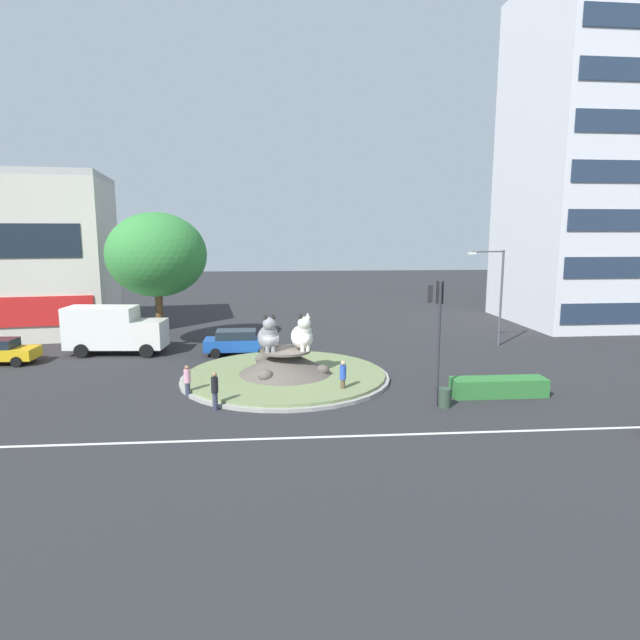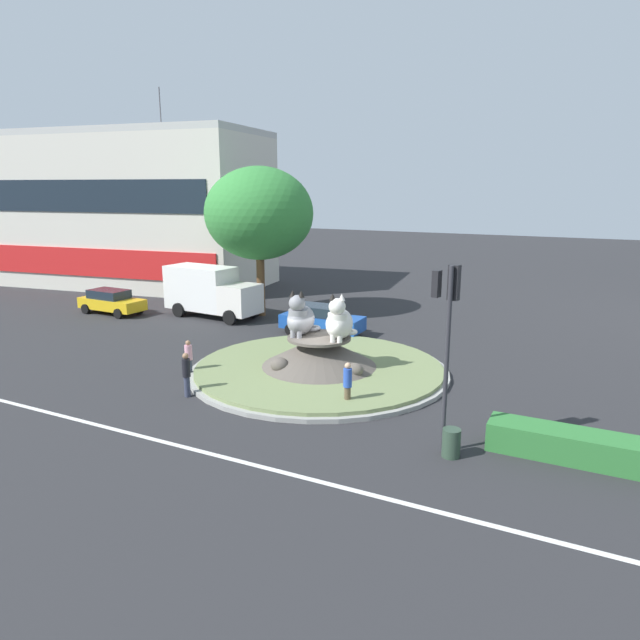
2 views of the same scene
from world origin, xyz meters
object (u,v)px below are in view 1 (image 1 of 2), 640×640
object	(u,v)px
cat_statue_white	(302,336)
pedestrian_blue_shirt	(343,377)
cat_statue_grey	(269,336)
pedestrian_pink_shirt	(187,381)
traffic_light_mast	(438,316)
sedan_on_far_lane	(239,342)
office_tower	(612,159)
streetlight_arm	(497,289)
litter_bin	(445,398)
broadleaf_tree_behind_island	(157,255)
pedestrian_black_shirt	(215,390)
delivery_box_truck	(113,329)

from	to	relation	value
cat_statue_white	pedestrian_blue_shirt	bearing A→B (deg)	16.75
cat_statue_grey	cat_statue_white	size ratio (longest dim) A/B	0.94
pedestrian_pink_shirt	traffic_light_mast	bearing A→B (deg)	143.54
cat_statue_white	sedan_on_far_lane	world-z (taller)	cat_statue_white
pedestrian_blue_shirt	office_tower	bearing A→B (deg)	152.85
pedestrian_blue_shirt	pedestrian_pink_shirt	bearing A→B (deg)	-66.22
streetlight_arm	litter_bin	bearing A→B (deg)	48.26
broadleaf_tree_behind_island	sedan_on_far_lane	size ratio (longest dim) A/B	2.02
traffic_light_mast	pedestrian_black_shirt	world-z (taller)	traffic_light_mast
streetlight_arm	pedestrian_pink_shirt	bearing A→B (deg)	16.76
litter_bin	traffic_light_mast	bearing A→B (deg)	140.54
traffic_light_mast	delivery_box_truck	world-z (taller)	traffic_light_mast
office_tower	delivery_box_truck	distance (m)	42.78
cat_statue_white	delivery_box_truck	bearing A→B (deg)	-132.72
streetlight_arm	sedan_on_far_lane	distance (m)	18.20
office_tower	pedestrian_pink_shirt	size ratio (longest dim) A/B	17.58
cat_statue_grey	litter_bin	size ratio (longest dim) A/B	2.39
traffic_light_mast	cat_statue_white	bearing A→B (deg)	59.77
cat_statue_grey	pedestrian_blue_shirt	distance (m)	5.05
pedestrian_blue_shirt	pedestrian_black_shirt	xyz separation A→B (m)	(-6.09, -1.83, 0.03)
streetlight_arm	pedestrian_pink_shirt	size ratio (longest dim) A/B	4.19
streetlight_arm	litter_bin	distance (m)	15.27
sedan_on_far_lane	litter_bin	bearing A→B (deg)	-48.82
pedestrian_black_shirt	cat_statue_grey	bearing A→B (deg)	48.58
delivery_box_truck	litter_bin	bearing A→B (deg)	-29.23
traffic_light_mast	streetlight_arm	bearing A→B (deg)	-22.28
pedestrian_black_shirt	pedestrian_pink_shirt	size ratio (longest dim) A/B	1.11
streetlight_arm	pedestrian_black_shirt	bearing A→B (deg)	23.31
office_tower	pedestrian_pink_shirt	xyz separation A→B (m)	(-33.31, -19.61, -13.34)
cat_statue_grey	pedestrian_blue_shirt	xyz separation A→B (m)	(3.70, -3.11, -1.47)
cat_statue_white	pedestrian_black_shirt	bearing A→B (deg)	-53.27
pedestrian_blue_shirt	litter_bin	distance (m)	5.03
litter_bin	sedan_on_far_lane	bearing A→B (deg)	131.61
broadleaf_tree_behind_island	cat_statue_grey	bearing A→B (deg)	-48.76
traffic_light_mast	office_tower	distance (m)	32.21
streetlight_arm	pedestrian_blue_shirt	xyz separation A→B (m)	(-12.12, -10.48, -3.10)
pedestrian_pink_shirt	pedestrian_black_shirt	bearing A→B (deg)	101.39
pedestrian_pink_shirt	broadleaf_tree_behind_island	bearing A→B (deg)	-98.52
traffic_light_mast	pedestrian_black_shirt	bearing A→B (deg)	100.04
cat_statue_grey	traffic_light_mast	bearing A→B (deg)	47.66
pedestrian_black_shirt	sedan_on_far_lane	distance (m)	11.11
sedan_on_far_lane	litter_bin	distance (m)	15.42
office_tower	pedestrian_pink_shirt	distance (m)	40.90
delivery_box_truck	litter_bin	distance (m)	22.32
cat_statue_white	pedestrian_pink_shirt	world-z (taller)	cat_statue_white
traffic_light_mast	broadleaf_tree_behind_island	bearing A→B (deg)	58.89
cat_statue_white	pedestrian_pink_shirt	size ratio (longest dim) A/B	1.42
pedestrian_blue_shirt	sedan_on_far_lane	distance (m)	10.92
pedestrian_pink_shirt	litter_bin	world-z (taller)	pedestrian_pink_shirt
cat_statue_grey	streetlight_arm	xyz separation A→B (m)	(15.82, 7.37, 1.63)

